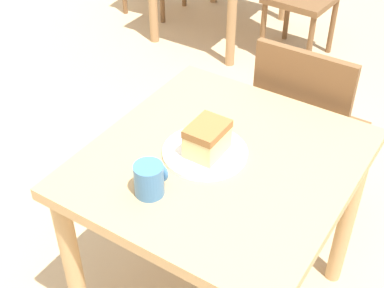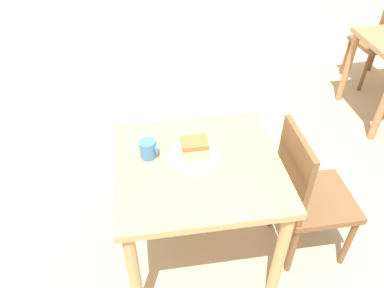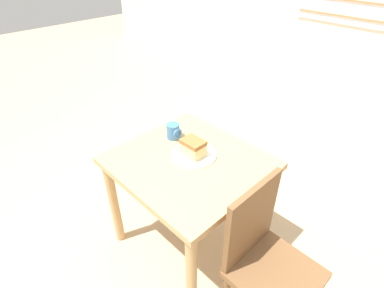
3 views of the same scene
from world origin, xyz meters
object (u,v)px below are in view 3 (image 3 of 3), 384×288
object	(u,v)px
chair_near_window	(266,258)
coffee_mug	(173,131)
dining_table_near	(189,176)
plate	(194,155)
cake_slice	(193,147)

from	to	relation	value
chair_near_window	coffee_mug	size ratio (longest dim) A/B	8.92
coffee_mug	dining_table_near	bearing A→B (deg)	-21.13
chair_near_window	coffee_mug	world-z (taller)	chair_near_window
plate	coffee_mug	distance (m)	0.24
coffee_mug	plate	bearing A→B (deg)	-9.83
dining_table_near	plate	bearing A→B (deg)	101.47
chair_near_window	cake_slice	size ratio (longest dim) A/B	6.66
cake_slice	coffee_mug	bearing A→B (deg)	168.26
plate	coffee_mug	size ratio (longest dim) A/B	2.66
plate	coffee_mug	xyz separation A→B (m)	(-0.23, 0.04, 0.04)
dining_table_near	chair_near_window	distance (m)	0.62
cake_slice	coffee_mug	distance (m)	0.23
dining_table_near	plate	world-z (taller)	plate
chair_near_window	plate	world-z (taller)	chair_near_window
chair_near_window	plate	distance (m)	0.68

